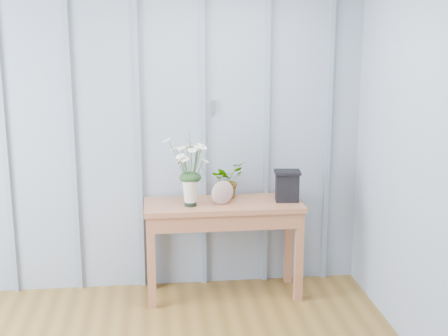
{
  "coord_description": "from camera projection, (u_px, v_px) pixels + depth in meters",
  "views": [
    {
      "loc": [
        0.37,
        -2.53,
        2.09
      ],
      "look_at": [
        0.88,
        1.94,
        1.03
      ],
      "focal_mm": 50.0,
      "sensor_mm": 36.0,
      "label": 1
    }
  ],
  "objects": [
    {
      "name": "room_shell",
      "position": [
        81.0,
        41.0,
        3.31
      ],
      "size": [
        4.0,
        4.5,
        2.5
      ],
      "color": "#8A96AA",
      "rests_on": "ground"
    },
    {
      "name": "sideboard",
      "position": [
        223.0,
        217.0,
        4.76
      ],
      "size": [
        1.2,
        0.45,
        0.75
      ],
      "color": "#97593B",
      "rests_on": "ground"
    },
    {
      "name": "daisy_vase",
      "position": [
        190.0,
        160.0,
        4.57
      ],
      "size": [
        0.4,
        0.3,
        0.56
      ],
      "color": "black",
      "rests_on": "sideboard"
    },
    {
      "name": "spider_plant",
      "position": [
        227.0,
        180.0,
        4.83
      ],
      "size": [
        0.34,
        0.33,
        0.28
      ],
      "primitive_type": "imported",
      "rotation": [
        0.0,
        0.0,
        0.69
      ],
      "color": "#183719",
      "rests_on": "sideboard"
    },
    {
      "name": "felt_disc_vessel",
      "position": [
        222.0,
        193.0,
        4.66
      ],
      "size": [
        0.19,
        0.11,
        0.18
      ],
      "primitive_type": "ellipsoid",
      "rotation": [
        0.0,
        0.0,
        0.37
      ],
      "color": "#8A4E59",
      "rests_on": "sideboard"
    },
    {
      "name": "carved_box",
      "position": [
        287.0,
        186.0,
        4.74
      ],
      "size": [
        0.21,
        0.17,
        0.24
      ],
      "color": "black",
      "rests_on": "sideboard"
    }
  ]
}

